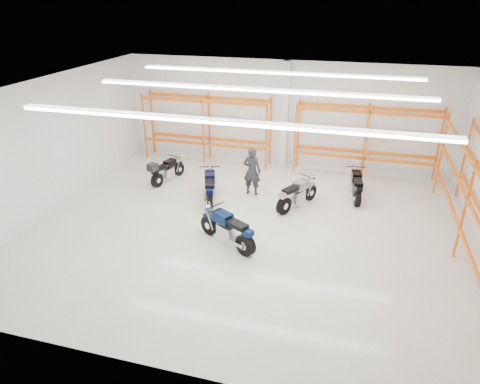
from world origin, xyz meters
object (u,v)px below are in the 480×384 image
(motorcycle_back_d, at_px, (356,186))
(structural_column, at_px, (284,116))
(motorcycle_main, at_px, (229,230))
(standing_man, at_px, (252,171))
(motorcycle_back_a, at_px, (165,171))
(motorcycle_back_b, at_px, (210,188))
(motorcycle_back_c, at_px, (296,195))

(motorcycle_back_d, relative_size, structural_column, 0.47)
(motorcycle_main, height_order, standing_man, standing_man)
(motorcycle_back_a, relative_size, motorcycle_back_d, 0.94)
(motorcycle_main, relative_size, motorcycle_back_d, 0.98)
(motorcycle_back_b, height_order, motorcycle_back_c, motorcycle_back_b)
(motorcycle_back_d, bearing_deg, structural_column, 141.37)
(motorcycle_main, bearing_deg, motorcycle_back_c, 63.01)
(motorcycle_main, height_order, motorcycle_back_d, motorcycle_main)
(motorcycle_main, relative_size, motorcycle_back_c, 1.06)
(structural_column, bearing_deg, standing_man, -100.49)
(motorcycle_back_c, distance_m, motorcycle_back_d, 2.44)
(motorcycle_main, bearing_deg, motorcycle_back_b, 119.48)
(motorcycle_back_a, bearing_deg, motorcycle_back_c, -8.67)
(motorcycle_main, relative_size, structural_column, 0.46)
(motorcycle_back_c, relative_size, motorcycle_back_d, 0.92)
(motorcycle_back_b, bearing_deg, structural_column, 65.95)
(standing_man, xyz_separation_m, structural_column, (0.60, 3.22, 1.32))
(motorcycle_back_c, xyz_separation_m, structural_column, (-1.18, 3.92, 1.76))
(motorcycle_back_b, bearing_deg, motorcycle_back_d, 18.37)
(motorcycle_back_b, distance_m, structural_column, 4.97)
(motorcycle_main, xyz_separation_m, structural_column, (0.37, 6.96, 1.72))
(motorcycle_back_b, height_order, structural_column, structural_column)
(motorcycle_back_d, bearing_deg, standing_man, -170.22)
(motorcycle_main, bearing_deg, motorcycle_back_a, 134.73)
(motorcycle_back_d, xyz_separation_m, standing_man, (-3.80, -0.66, 0.44))
(motorcycle_main, distance_m, standing_man, 3.77)
(motorcycle_back_a, height_order, standing_man, standing_man)
(motorcycle_back_d, bearing_deg, motorcycle_back_b, -161.63)
(motorcycle_back_a, bearing_deg, standing_man, -1.86)
(motorcycle_back_a, bearing_deg, motorcycle_main, -45.27)
(motorcycle_back_c, relative_size, structural_column, 0.43)
(motorcycle_back_b, distance_m, standing_man, 1.71)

